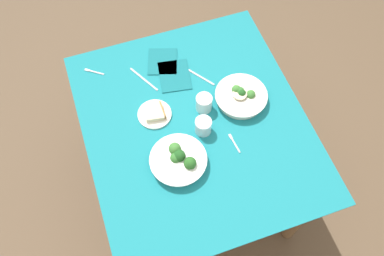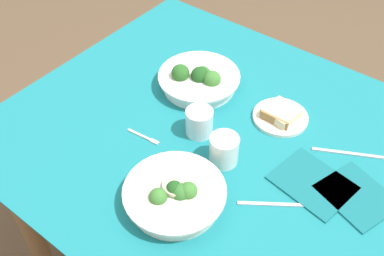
# 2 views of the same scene
# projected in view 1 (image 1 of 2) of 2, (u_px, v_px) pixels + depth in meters

# --- Properties ---
(ground_plane) EXTENTS (6.00, 6.00, 0.00)m
(ground_plane) POSITION_uv_depth(u_px,v_px,m) (195.00, 181.00, 2.73)
(ground_plane) COLOR brown
(dining_table) EXTENTS (1.26, 1.09, 0.76)m
(dining_table) POSITION_uv_depth(u_px,v_px,m) (195.00, 135.00, 2.16)
(dining_table) COLOR #197A84
(dining_table) RESTS_ON ground_plane
(broccoli_bowl_far) EXTENTS (0.27, 0.27, 0.09)m
(broccoli_bowl_far) POSITION_uv_depth(u_px,v_px,m) (179.00, 160.00, 1.93)
(broccoli_bowl_far) COLOR white
(broccoli_bowl_far) RESTS_ON dining_table
(broccoli_bowl_near) EXTENTS (0.27, 0.27, 0.08)m
(broccoli_bowl_near) POSITION_uv_depth(u_px,v_px,m) (241.00, 97.00, 2.11)
(broccoli_bowl_near) COLOR silver
(broccoli_bowl_near) RESTS_ON dining_table
(bread_side_plate) EXTENTS (0.17, 0.17, 0.04)m
(bread_side_plate) POSITION_uv_depth(u_px,v_px,m) (155.00, 113.00, 2.08)
(bread_side_plate) COLOR silver
(bread_side_plate) RESTS_ON dining_table
(water_glass_center) EXTENTS (0.08, 0.08, 0.08)m
(water_glass_center) POSITION_uv_depth(u_px,v_px,m) (203.00, 126.00, 2.01)
(water_glass_center) COLOR silver
(water_glass_center) RESTS_ON dining_table
(water_glass_side) EXTENTS (0.08, 0.08, 0.09)m
(water_glass_side) POSITION_uv_depth(u_px,v_px,m) (204.00, 103.00, 2.07)
(water_glass_side) COLOR silver
(water_glass_side) RESTS_ON dining_table
(fork_by_far_bowl) EXTENTS (0.07, 0.10, 0.00)m
(fork_by_far_bowl) POSITION_uv_depth(u_px,v_px,m) (93.00, 72.00, 2.22)
(fork_by_far_bowl) COLOR #B7B7BC
(fork_by_far_bowl) RESTS_ON dining_table
(fork_by_near_bowl) EXTENTS (0.11, 0.02, 0.00)m
(fork_by_near_bowl) POSITION_uv_depth(u_px,v_px,m) (234.00, 142.00, 2.01)
(fork_by_near_bowl) COLOR #B7B7BC
(fork_by_near_bowl) RESTS_ON dining_table
(table_knife_left) EXTENTS (0.17, 0.12, 0.00)m
(table_knife_left) POSITION_uv_depth(u_px,v_px,m) (199.00, 76.00, 2.20)
(table_knife_left) COLOR #B7B7BC
(table_knife_left) RESTS_ON dining_table
(table_knife_right) EXTENTS (0.19, 0.11, 0.00)m
(table_knife_right) POSITION_uv_depth(u_px,v_px,m) (144.00, 79.00, 2.19)
(table_knife_right) COLOR #B7B7BC
(table_knife_right) RESTS_ON dining_table
(napkin_folded_upper) EXTENTS (0.22, 0.19, 0.01)m
(napkin_folded_upper) POSITION_uv_depth(u_px,v_px,m) (175.00, 76.00, 2.20)
(napkin_folded_upper) COLOR #156870
(napkin_folded_upper) RESTS_ON dining_table
(napkin_folded_lower) EXTENTS (0.22, 0.21, 0.01)m
(napkin_folded_lower) POSITION_uv_depth(u_px,v_px,m) (162.00, 61.00, 2.25)
(napkin_folded_lower) COLOR #156870
(napkin_folded_lower) RESTS_ON dining_table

